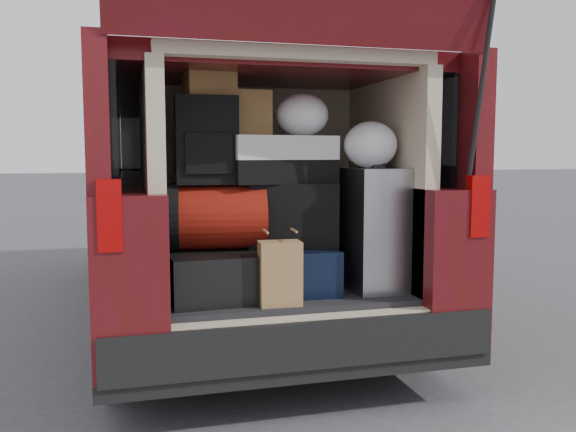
% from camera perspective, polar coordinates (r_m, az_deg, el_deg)
% --- Properties ---
extents(ground, '(80.00, 80.00, 0.00)m').
position_cam_1_polar(ground, '(3.30, 0.11, -16.85)').
color(ground, '#3D3D40').
rests_on(ground, ground).
extents(minivan, '(1.90, 5.35, 2.77)m').
position_cam_1_polar(minivan, '(4.87, -5.62, 1.54)').
color(minivan, black).
rests_on(minivan, ground).
extents(load_floor, '(1.24, 1.05, 0.55)m').
position_cam_1_polar(load_floor, '(3.46, -1.10, -10.94)').
color(load_floor, black).
rests_on(load_floor, ground).
extents(black_hardshell, '(0.46, 0.61, 0.24)m').
position_cam_1_polar(black_hardshell, '(3.14, -7.47, -5.31)').
color(black_hardshell, black).
rests_on(black_hardshell, load_floor).
extents(navy_hardshell, '(0.46, 0.55, 0.23)m').
position_cam_1_polar(navy_hardshell, '(3.27, 0.09, -4.86)').
color(navy_hardshell, black).
rests_on(navy_hardshell, load_floor).
extents(silver_roller, '(0.28, 0.44, 0.65)m').
position_cam_1_polar(silver_roller, '(3.30, 7.74, -1.17)').
color(silver_roller, silver).
rests_on(silver_roller, load_floor).
extents(kraft_bag, '(0.21, 0.14, 0.31)m').
position_cam_1_polar(kraft_bag, '(2.93, -0.76, -5.38)').
color(kraft_bag, '#A4814A').
rests_on(kraft_bag, load_floor).
extents(red_duffel, '(0.55, 0.39, 0.33)m').
position_cam_1_polar(red_duffel, '(3.14, -6.87, -0.05)').
color(red_duffel, maroon).
rests_on(red_duffel, black_hardshell).
extents(black_soft_case, '(0.50, 0.34, 0.34)m').
position_cam_1_polar(black_soft_case, '(3.23, 0.27, 0.12)').
color(black_soft_case, black).
rests_on(black_soft_case, navy_hardshell).
extents(backpack, '(0.32, 0.20, 0.44)m').
position_cam_1_polar(backpack, '(3.11, -7.64, 7.02)').
color(backpack, black).
rests_on(backpack, red_duffel).
extents(twotone_duffel, '(0.58, 0.34, 0.25)m').
position_cam_1_polar(twotone_duffel, '(3.22, -0.70, 5.30)').
color(twotone_duffel, silver).
rests_on(twotone_duffel, black_soft_case).
extents(grocery_sack_lower, '(0.26, 0.22, 0.22)m').
position_cam_1_polar(grocery_sack_lower, '(3.19, -7.40, 12.94)').
color(grocery_sack_lower, brown).
rests_on(grocery_sack_lower, backpack).
extents(grocery_sack_upper, '(0.25, 0.22, 0.23)m').
position_cam_1_polar(grocery_sack_upper, '(3.25, -4.00, 9.54)').
color(grocery_sack_upper, brown).
rests_on(grocery_sack_upper, twotone_duffel).
extents(plastic_bag_center, '(0.30, 0.29, 0.22)m').
position_cam_1_polar(plastic_bag_center, '(3.28, 1.35, 9.43)').
color(plastic_bag_center, white).
rests_on(plastic_bag_center, twotone_duffel).
extents(plastic_bag_right, '(0.30, 0.28, 0.24)m').
position_cam_1_polar(plastic_bag_right, '(3.24, 7.73, 6.61)').
color(plastic_bag_right, white).
rests_on(plastic_bag_right, silver_roller).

